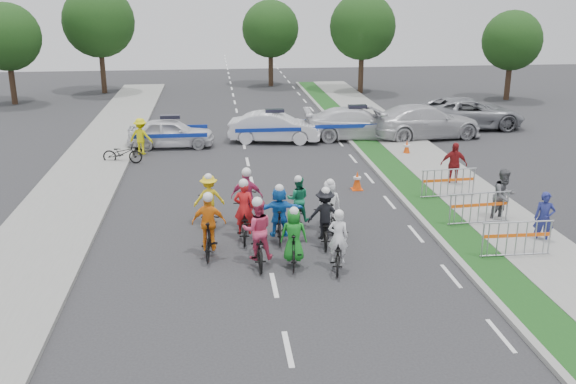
{
  "coord_description": "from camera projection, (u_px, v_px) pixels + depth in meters",
  "views": [
    {
      "loc": [
        -1.34,
        -14.54,
        7.13
      ],
      "look_at": [
        0.84,
        4.18,
        1.1
      ],
      "focal_mm": 40.0,
      "sensor_mm": 36.0,
      "label": 1
    }
  ],
  "objects": [
    {
      "name": "spectator_2",
      "position": [
        454.0,
        165.0,
        23.84
      ],
      "size": [
        1.04,
        0.57,
        1.68
      ],
      "primitive_type": "imported",
      "rotation": [
        0.0,
        0.0,
        -0.17
      ],
      "color": "maroon",
      "rests_on": "ground"
    },
    {
      "name": "rider_8",
      "position": [
        298.0,
        207.0,
        19.92
      ],
      "size": [
        0.77,
        1.69,
        1.66
      ],
      "rotation": [
        0.0,
        0.0,
        3.01
      ],
      "color": "black",
      "rests_on": "ground"
    },
    {
      "name": "curb_right",
      "position": [
        412.0,
        210.0,
        21.35
      ],
      "size": [
        0.2,
        60.0,
        0.12
      ],
      "primitive_type": "cube",
      "color": "gray",
      "rests_on": "ground"
    },
    {
      "name": "rider_9",
      "position": [
        247.0,
        205.0,
        19.73
      ],
      "size": [
        1.03,
        1.91,
        1.95
      ],
      "rotation": [
        0.0,
        0.0,
        2.99
      ],
      "color": "black",
      "rests_on": "ground"
    },
    {
      "name": "rider_1",
      "position": [
        294.0,
        243.0,
        17.01
      ],
      "size": [
        0.76,
        1.65,
        1.7
      ],
      "rotation": [
        0.0,
        0.0,
        3.03
      ],
      "color": "black",
      "rests_on": "ground"
    },
    {
      "name": "rider_3",
      "position": [
        209.0,
        231.0,
        17.66
      ],
      "size": [
        0.97,
        1.82,
        1.87
      ],
      "rotation": [
        0.0,
        0.0,
        3.04
      ],
      "color": "black",
      "rests_on": "ground"
    },
    {
      "name": "sidewalk_left",
      "position": [
        53.0,
        224.0,
        20.07
      ],
      "size": [
        3.0,
        60.0,
        0.13
      ],
      "primitive_type": "cube",
      "color": "gray",
      "rests_on": "ground"
    },
    {
      "name": "spectator_1",
      "position": [
        504.0,
        196.0,
        20.12
      ],
      "size": [
        1.02,
        0.91,
        1.75
      ],
      "primitive_type": "imported",
      "rotation": [
        0.0,
        0.0,
        0.34
      ],
      "color": "#55555A",
      "rests_on": "ground"
    },
    {
      "name": "spectator_0",
      "position": [
        544.0,
        218.0,
        18.47
      ],
      "size": [
        0.67,
        0.58,
        1.56
      ],
      "primitive_type": "imported",
      "rotation": [
        0.0,
        0.0,
        -0.43
      ],
      "color": "navy",
      "rests_on": "ground"
    },
    {
      "name": "police_car_1",
      "position": [
        275.0,
        127.0,
        30.78
      ],
      "size": [
        4.56,
        2.24,
        1.44
      ],
      "primitive_type": "imported",
      "rotation": [
        0.0,
        0.0,
        1.4
      ],
      "color": "silver",
      "rests_on": "ground"
    },
    {
      "name": "rider_7",
      "position": [
        329.0,
        211.0,
        19.45
      ],
      "size": [
        0.76,
        1.65,
        1.7
      ],
      "rotation": [
        0.0,
        0.0,
        3.25
      ],
      "color": "black",
      "rests_on": "ground"
    },
    {
      "name": "cone_1",
      "position": [
        407.0,
        148.0,
        28.36
      ],
      "size": [
        0.4,
        0.4,
        0.7
      ],
      "color": "#F24C0C",
      "rests_on": "ground"
    },
    {
      "name": "rider_4",
      "position": [
        325.0,
        222.0,
        18.47
      ],
      "size": [
        1.03,
        1.78,
        1.76
      ],
      "rotation": [
        0.0,
        0.0,
        3.03
      ],
      "color": "black",
      "rests_on": "ground"
    },
    {
      "name": "barrier_2",
      "position": [
        448.0,
        184.0,
        22.4
      ],
      "size": [
        2.03,
        0.62,
        1.12
      ],
      "primitive_type": null,
      "rotation": [
        0.0,
        0.0,
        0.06
      ],
      "color": "#A5A8AD",
      "rests_on": "ground"
    },
    {
      "name": "parked_bike",
      "position": [
        122.0,
        153.0,
        27.1
      ],
      "size": [
        1.73,
        0.79,
        0.88
      ],
      "primitive_type": "imported",
      "rotation": [
        0.0,
        0.0,
        1.44
      ],
      "color": "black",
      "rests_on": "ground"
    },
    {
      "name": "rider_5",
      "position": [
        279.0,
        217.0,
        18.68
      ],
      "size": [
        1.43,
        1.71,
        1.76
      ],
      "rotation": [
        0.0,
        0.0,
        3.08
      ],
      "color": "black",
      "rests_on": "ground"
    },
    {
      "name": "tree_4",
      "position": [
        270.0,
        29.0,
        47.3
      ],
      "size": [
        4.2,
        4.2,
        6.3
      ],
      "color": "#382619",
      "rests_on": "ground"
    },
    {
      "name": "ground",
      "position": [
        274.0,
        285.0,
        16.08
      ],
      "size": [
        90.0,
        90.0,
        0.0
      ],
      "primitive_type": "plane",
      "color": "#28282B",
      "rests_on": "ground"
    },
    {
      "name": "sidewalk_right",
      "position": [
        484.0,
        207.0,
        21.62
      ],
      "size": [
        2.4,
        60.0,
        0.13
      ],
      "primitive_type": "cube",
      "color": "gray",
      "rests_on": "ground"
    },
    {
      "name": "tree_2",
      "position": [
        512.0,
        41.0,
        41.49
      ],
      "size": [
        3.85,
        3.85,
        5.77
      ],
      "color": "#382619",
      "rests_on": "ground"
    },
    {
      "name": "rider_10",
      "position": [
        209.0,
        205.0,
        19.93
      ],
      "size": [
        1.01,
        1.74,
        1.72
      ],
      "rotation": [
        0.0,
        0.0,
        3.26
      ],
      "color": "black",
      "rests_on": "ground"
    },
    {
      "name": "police_car_0",
      "position": [
        171.0,
        133.0,
        29.81
      ],
      "size": [
        4.0,
        1.7,
        1.35
      ],
      "primitive_type": "imported",
      "rotation": [
        0.0,
        0.0,
        1.54
      ],
      "color": "silver",
      "rests_on": "ground"
    },
    {
      "name": "civilian_suv",
      "position": [
        468.0,
        113.0,
        33.78
      ],
      "size": [
        5.78,
        2.69,
        1.6
      ],
      "primitive_type": "imported",
      "rotation": [
        0.0,
        0.0,
        1.56
      ],
      "color": "gray",
      "rests_on": "ground"
    },
    {
      "name": "tree_3",
      "position": [
        99.0,
        22.0,
        43.87
      ],
      "size": [
        4.9,
        4.9,
        7.35
      ],
      "color": "#382619",
      "rests_on": "ground"
    },
    {
      "name": "rider_6",
      "position": [
        244.0,
        219.0,
        18.87
      ],
      "size": [
        0.75,
        1.88,
        1.88
      ],
      "rotation": [
        0.0,
        0.0,
        3.08
      ],
      "color": "black",
      "rests_on": "ground"
    },
    {
      "name": "rider_2",
      "position": [
        258.0,
        239.0,
        17.11
      ],
      "size": [
        0.82,
        1.9,
        1.93
      ],
      "rotation": [
        0.0,
        0.0,
        3.16
      ],
      "color": "black",
      "rests_on": "ground"
    },
    {
      "name": "tree_0",
      "position": [
        6.0,
        37.0,
        39.75
      ],
      "size": [
        4.2,
        4.2,
        6.3
      ],
      "color": "#382619",
      "rests_on": "ground"
    },
    {
      "name": "barrier_1",
      "position": [
        479.0,
        210.0,
        19.85
      ],
      "size": [
        2.03,
        0.65,
        1.12
      ],
      "primitive_type": null,
      "rotation": [
        0.0,
        0.0,
        0.07
      ],
      "color": "#A5A8AD",
      "rests_on": "ground"
    },
    {
      "name": "tree_1",
      "position": [
        362.0,
        27.0,
        44.07
      ],
      "size": [
        4.55,
        4.55,
        6.82
      ],
      "color": "#382619",
      "rests_on": "ground"
    },
    {
      "name": "cone_0",
      "position": [
        357.0,
        181.0,
        23.58
      ],
      "size": [
        0.4,
        0.4,
        0.7
      ],
      "color": "#F24C0C",
      "rests_on": "ground"
    },
    {
      "name": "rider_0",
      "position": [
        338.0,
        249.0,
        16.89
      ],
      "size": [
        0.88,
        1.73,
        1.68
      ],
      "rotation": [
        0.0,
        0.0,
        2.95
      ],
      "color": "black",
      "rests_on": "ground"
    },
    {
      "name": "barrier_0",
      "position": [
        516.0,
        241.0,
        17.42
      ],
      "size": [
        2.0,
        0.52,
        1.12
      ],
      "primitive_type": null,
      "rotation": [
        0.0,
        0.0,
        -0.01
      ],
      "color": "#A5A8AD",
      "rests_on": "ground"
    },
    {
      "name": "grass_strip",
      "position": [
        432.0,
        209.0,
        21.43
      ],
      "size": [
        1.2,
        60.0,
        0.11
      ],
      "primitive_type": "cube",
      "color": "#164416",
      "rests_on": "ground"
    },
    {
      "name": "civilian_sedan",
      "position": [
        425.0,
        122.0,
        31.56
      ],
      "size": [
        5.9,
        3.08,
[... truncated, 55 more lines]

